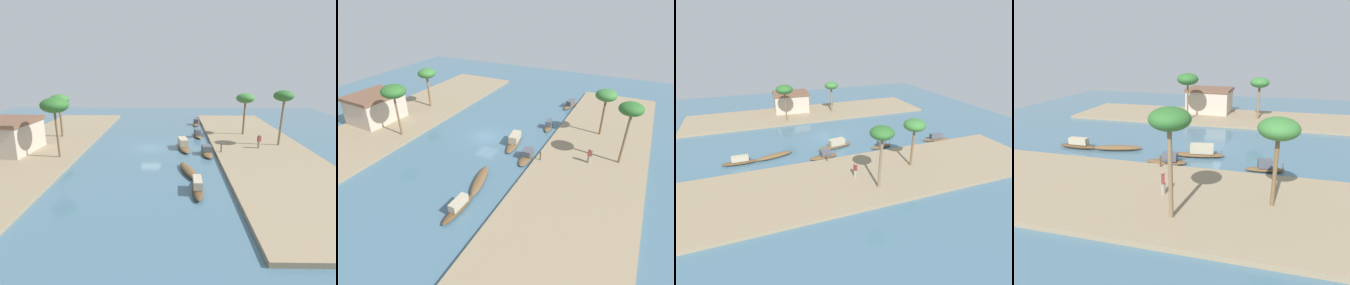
# 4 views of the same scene
# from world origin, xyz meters

# --- Properties ---
(river_water) EXTENTS (73.96, 73.96, 0.00)m
(river_water) POSITION_xyz_m (0.00, 0.00, 0.00)
(river_water) COLOR #476B7F
(river_water) RESTS_ON ground
(riverbank_left) EXTENTS (46.38, 11.58, 0.37)m
(riverbank_left) POSITION_xyz_m (0.00, -13.79, 0.18)
(riverbank_left) COLOR #937F60
(riverbank_left) RESTS_ON ground
(riverbank_right) EXTENTS (46.38, 11.58, 0.37)m
(riverbank_right) POSITION_xyz_m (0.00, 13.79, 0.18)
(riverbank_right) COLOR #937F60
(riverbank_right) RESTS_ON ground
(sampan_near_left_bank) EXTENTS (4.44, 0.96, 1.20)m
(sampan_near_left_bank) POSITION_xyz_m (-13.57, -4.97, 0.46)
(sampan_near_left_bank) COLOR brown
(sampan_near_left_bank) RESTS_ON river_water
(sampan_with_tall_canopy) EXTENTS (3.57, 1.44, 1.14)m
(sampan_with_tall_canopy) POSITION_xyz_m (6.06, -6.50, 0.40)
(sampan_with_tall_canopy) COLOR brown
(sampan_with_tall_canopy) RESTS_ON river_water
(sampan_with_red_awning) EXTENTS (4.39, 1.65, 1.14)m
(sampan_with_red_awning) POSITION_xyz_m (15.35, -7.06, 0.44)
(sampan_with_red_awning) COLOR brown
(sampan_with_red_awning) RESTS_ON river_water
(sampan_downstream_large) EXTENTS (5.20, 2.24, 0.55)m
(sampan_downstream_large) POSITION_xyz_m (-9.12, -4.46, 0.27)
(sampan_downstream_large) COLOR brown
(sampan_downstream_large) RESTS_ON river_water
(sampan_midstream) EXTENTS (5.35, 1.92, 1.33)m
(sampan_midstream) POSITION_xyz_m (-0.28, -4.20, 0.51)
(sampan_midstream) COLOR brown
(sampan_midstream) RESTS_ON river_water
(sampan_open_hull) EXTENTS (3.94, 1.49, 1.09)m
(sampan_open_hull) POSITION_xyz_m (-2.83, -6.93, 0.39)
(sampan_open_hull) COLOR brown
(sampan_open_hull) RESTS_ON river_water
(person_on_near_bank) EXTENTS (0.46, 0.49, 1.73)m
(person_on_near_bank) POSITION_xyz_m (-1.05, -13.60, 1.14)
(person_on_near_bank) COLOR gray
(person_on_near_bank) RESTS_ON riverbank_left
(mooring_post) EXTENTS (0.14, 0.14, 1.04)m
(mooring_post) POSITION_xyz_m (-2.93, -8.62, 0.89)
(mooring_post) COLOR #4C3823
(mooring_post) RESTS_ON riverbank_left
(palm_tree_left_near) EXTENTS (2.49, 2.49, 7.02)m
(palm_tree_left_near) POSITION_xyz_m (0.47, -16.67, 6.52)
(palm_tree_left_near) COLOR #7F6647
(palm_tree_left_near) RESTS_ON riverbank_left
(palm_tree_left_far) EXTENTS (2.64, 2.64, 6.07)m
(palm_tree_left_far) POSITION_xyz_m (6.58, -13.41, 5.60)
(palm_tree_left_far) COLOR brown
(palm_tree_left_far) RESTS_ON riverbank_left
(palm_tree_right_tall) EXTENTS (3.03, 3.03, 6.67)m
(palm_tree_right_tall) POSITION_xyz_m (-5.08, 9.94, 6.14)
(palm_tree_right_tall) COLOR brown
(palm_tree_right_tall) RESTS_ON riverbank_right
(palm_tree_right_short) EXTENTS (2.69, 2.69, 6.05)m
(palm_tree_right_short) POSITION_xyz_m (4.74, 13.16, 5.52)
(palm_tree_right_short) COLOR #7F6647
(palm_tree_right_short) RESTS_ON riverbank_right
(riverside_building) EXTENTS (7.30, 6.04, 3.87)m
(riverside_building) POSITION_xyz_m (-3.02, 16.46, 2.32)
(riverside_building) COLOR #C6B29E
(riverside_building) RESTS_ON riverbank_right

